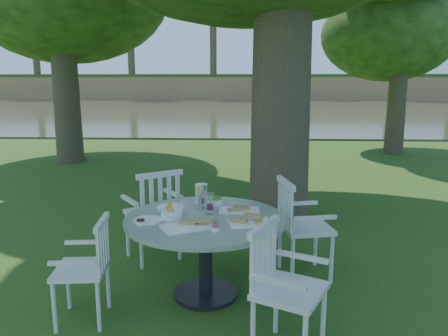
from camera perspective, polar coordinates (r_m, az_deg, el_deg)
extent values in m
plane|color=#16370B|center=(5.20, -0.11, -9.66)|extent=(140.00, 140.00, 0.00)
cylinder|color=black|center=(4.01, -2.39, -16.04)|extent=(0.56, 0.56, 0.04)
cylinder|color=black|center=(3.86, -2.43, -11.54)|extent=(0.12, 0.12, 0.64)
cylinder|color=gray|center=(3.74, -2.47, -6.72)|extent=(1.37, 1.37, 0.04)
cylinder|color=silver|center=(4.25, 13.87, -11.54)|extent=(0.04, 0.04, 0.47)
cylinder|color=silver|center=(4.61, 11.87, -9.60)|extent=(0.04, 0.04, 0.47)
cylinder|color=silver|center=(4.13, 8.94, -12.05)|extent=(0.04, 0.04, 0.47)
cylinder|color=silver|center=(4.49, 7.31, -9.99)|extent=(0.04, 0.04, 0.47)
cube|color=silver|center=(4.28, 10.61, -7.58)|extent=(0.53, 0.56, 0.04)
cube|color=silver|center=(4.15, 7.99, -4.91)|extent=(0.14, 0.48, 0.48)
cylinder|color=silver|center=(5.00, -7.84, -7.73)|extent=(0.04, 0.04, 0.48)
cylinder|color=silver|center=(4.84, -12.48, -8.51)|extent=(0.04, 0.04, 0.48)
cylinder|color=silver|center=(4.67, -5.82, -9.06)|extent=(0.04, 0.04, 0.48)
cylinder|color=silver|center=(4.51, -10.74, -9.98)|extent=(0.04, 0.04, 0.48)
cube|color=silver|center=(4.67, -9.31, -5.78)|extent=(0.66, 0.65, 0.04)
cube|color=silver|center=(4.42, -8.29, -3.70)|extent=(0.43, 0.32, 0.49)
cylinder|color=silver|center=(3.94, -19.68, -14.26)|extent=(0.03, 0.03, 0.41)
cylinder|color=silver|center=(3.64, -21.30, -16.65)|extent=(0.03, 0.03, 0.41)
cylinder|color=silver|center=(3.87, -14.91, -14.49)|extent=(0.03, 0.03, 0.41)
cylinder|color=silver|center=(3.55, -16.08, -16.99)|extent=(0.03, 0.03, 0.41)
cube|color=silver|center=(3.65, -18.20, -12.46)|extent=(0.42, 0.45, 0.04)
cube|color=silver|center=(3.54, -15.53, -9.77)|extent=(0.08, 0.42, 0.41)
cylinder|color=silver|center=(3.33, 12.85, -18.45)|extent=(0.04, 0.04, 0.45)
cylinder|color=silver|center=(3.11, 3.80, -20.45)|extent=(0.04, 0.04, 0.45)
cylinder|color=silver|center=(3.43, 6.81, -17.29)|extent=(0.04, 0.04, 0.45)
cube|color=silver|center=(3.09, 8.64, -15.57)|extent=(0.58, 0.60, 0.04)
cube|color=silver|center=(3.07, 5.21, -11.37)|extent=(0.24, 0.43, 0.46)
cube|color=white|center=(3.49, -4.68, -7.64)|extent=(0.47, 0.41, 0.02)
cube|color=white|center=(3.56, 3.53, -7.22)|extent=(0.39, 0.27, 0.01)
cube|color=white|center=(3.90, 2.00, -5.53)|extent=(0.36, 0.20, 0.01)
cylinder|color=white|center=(3.70, -9.90, -6.70)|extent=(0.25, 0.25, 0.01)
cylinder|color=white|center=(4.03, -7.01, -5.10)|extent=(0.25, 0.25, 0.01)
cylinder|color=white|center=(3.71, -6.82, -6.06)|extent=(0.18, 0.18, 0.07)
cylinder|color=white|center=(4.10, -1.27, -4.42)|extent=(0.16, 0.16, 0.05)
cylinder|color=silver|center=(3.92, -2.96, -3.80)|extent=(0.12, 0.12, 0.23)
cylinder|color=white|center=(3.79, -1.88, -4.67)|extent=(0.07, 0.07, 0.19)
cylinder|color=white|center=(3.78, -5.42, -5.28)|extent=(0.07, 0.07, 0.12)
cylinder|color=white|center=(3.77, -6.21, -5.40)|extent=(0.07, 0.07, 0.12)
cylinder|color=white|center=(3.40, -1.15, -7.97)|extent=(0.07, 0.07, 0.03)
cylinder|color=white|center=(3.48, 4.42, -7.51)|extent=(0.07, 0.07, 0.03)
cylinder|color=white|center=(3.63, 5.37, -6.81)|extent=(0.06, 0.06, 0.03)
cylinder|color=white|center=(3.60, -10.84, -7.04)|extent=(0.08, 0.08, 0.03)
ellipsoid|color=#1C3912|center=(12.16, 22.25, 16.21)|extent=(3.28, 3.28, 2.29)
cube|color=#323620|center=(27.91, 2.24, 7.47)|extent=(100.00, 28.00, 0.12)
cube|color=olive|center=(43.36, 2.45, 10.29)|extent=(100.00, 3.00, 2.20)
cube|color=#16370B|center=(50.85, 2.51, 11.84)|extent=(100.00, 18.00, 0.30)
cylinder|color=black|center=(50.97, -24.45, 18.05)|extent=(0.70, 0.70, 13.00)
cylinder|color=black|center=(47.74, -14.22, 19.21)|extent=(0.70, 0.70, 13.00)
cylinder|color=black|center=(46.06, -2.75, 19.83)|extent=(0.70, 0.70, 13.00)
cylinder|color=black|center=(46.11, 9.16, 19.70)|extent=(0.70, 0.70, 13.00)
cylinder|color=black|center=(47.88, 20.54, 18.83)|extent=(0.70, 0.70, 13.00)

